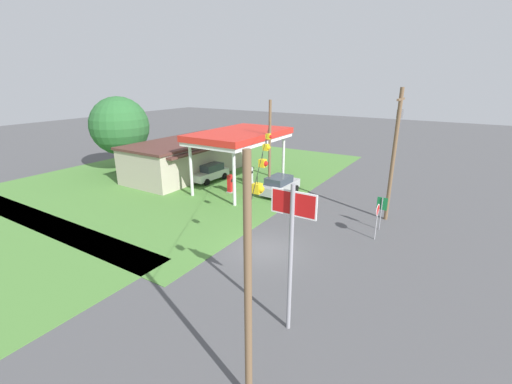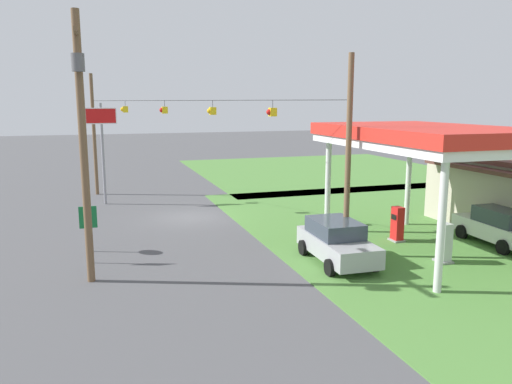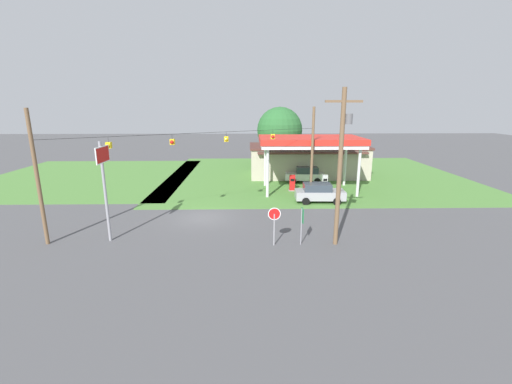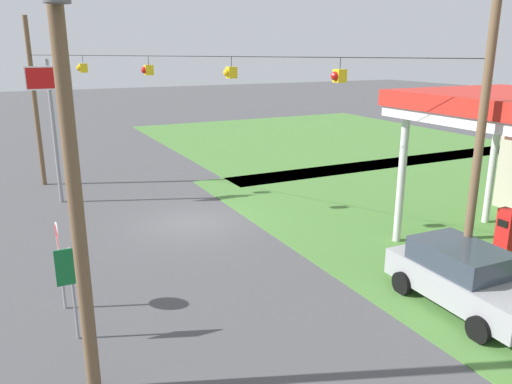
{
  "view_description": "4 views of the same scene",
  "coord_description": "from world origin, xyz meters",
  "px_view_note": "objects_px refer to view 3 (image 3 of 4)",
  "views": [
    {
      "loc": [
        -16.59,
        -9.81,
        10.26
      ],
      "look_at": [
        2.87,
        2.37,
        2.58
      ],
      "focal_mm": 24.0,
      "sensor_mm": 36.0,
      "label": 1
    },
    {
      "loc": [
        27.81,
        -5.03,
        6.56
      ],
      "look_at": [
        3.86,
        2.75,
        2.0
      ],
      "focal_mm": 35.0,
      "sensor_mm": 36.0,
      "label": 2
    },
    {
      "loc": [
        3.63,
        -25.75,
        8.71
      ],
      "look_at": [
        4.19,
        1.91,
        1.59
      ],
      "focal_mm": 24.0,
      "sensor_mm": 36.0,
      "label": 3
    },
    {
      "loc": [
        18.58,
        -6.34,
        6.83
      ],
      "look_at": [
        4.75,
        0.54,
        2.46
      ],
      "focal_mm": 35.0,
      "sensor_mm": 36.0,
      "label": 4
    }
  ],
  "objects_px": {
    "gas_station_canopy": "(310,142)",
    "utility_pole_main": "(341,161)",
    "car_at_pumps_front": "(319,193)",
    "route_sign": "(302,219)",
    "car_at_pumps_rear": "(305,174)",
    "stop_sign_roadside": "(274,218)",
    "gas_station_store": "(307,160)",
    "tree_behind_station": "(280,130)",
    "fuel_pump_far": "(325,183)",
    "stop_sign_overhead": "(104,173)",
    "fuel_pump_near": "(292,183)"
  },
  "relations": [
    {
      "from": "tree_behind_station",
      "to": "fuel_pump_far",
      "type": "bearing_deg",
      "value": -77.42
    },
    {
      "from": "car_at_pumps_front",
      "to": "tree_behind_station",
      "type": "distance_m",
      "value": 19.93
    },
    {
      "from": "gas_station_store",
      "to": "stop_sign_roadside",
      "type": "height_order",
      "value": "gas_station_store"
    },
    {
      "from": "stop_sign_roadside",
      "to": "route_sign",
      "type": "relative_size",
      "value": 1.04
    },
    {
      "from": "gas_station_canopy",
      "to": "fuel_pump_near",
      "type": "xyz_separation_m",
      "value": [
        -1.68,
        -0.0,
        -4.23
      ]
    },
    {
      "from": "gas_station_canopy",
      "to": "utility_pole_main",
      "type": "distance_m",
      "value": 13.85
    },
    {
      "from": "fuel_pump_near",
      "to": "car_at_pumps_rear",
      "type": "distance_m",
      "value": 4.64
    },
    {
      "from": "fuel_pump_far",
      "to": "stop_sign_roadside",
      "type": "bearing_deg",
      "value": -114.01
    },
    {
      "from": "gas_station_store",
      "to": "gas_station_canopy",
      "type": "bearing_deg",
      "value": -98.39
    },
    {
      "from": "car_at_pumps_rear",
      "to": "stop_sign_roadside",
      "type": "xyz_separation_m",
      "value": [
        -4.88,
        -18.16,
        0.9
      ]
    },
    {
      "from": "gas_station_store",
      "to": "car_at_pumps_rear",
      "type": "relative_size",
      "value": 3.17
    },
    {
      "from": "gas_station_canopy",
      "to": "route_sign",
      "type": "distance_m",
      "value": 14.53
    },
    {
      "from": "gas_station_store",
      "to": "fuel_pump_far",
      "type": "bearing_deg",
      "value": -86.11
    },
    {
      "from": "gas_station_store",
      "to": "stop_sign_roadside",
      "type": "relative_size",
      "value": 5.71
    },
    {
      "from": "utility_pole_main",
      "to": "stop_sign_roadside",
      "type": "bearing_deg",
      "value": -177.93
    },
    {
      "from": "car_at_pumps_front",
      "to": "route_sign",
      "type": "distance_m",
      "value": 10.18
    },
    {
      "from": "stop_sign_overhead",
      "to": "utility_pole_main",
      "type": "distance_m",
      "value": 14.72
    },
    {
      "from": "gas_station_canopy",
      "to": "stop_sign_roadside",
      "type": "height_order",
      "value": "gas_station_canopy"
    },
    {
      "from": "utility_pole_main",
      "to": "route_sign",
      "type": "bearing_deg",
      "value": -179.17
    },
    {
      "from": "gas_station_store",
      "to": "utility_pole_main",
      "type": "xyz_separation_m",
      "value": [
        -1.7,
        -21.62,
        3.48
      ]
    },
    {
      "from": "fuel_pump_far",
      "to": "route_sign",
      "type": "bearing_deg",
      "value": -107.85
    },
    {
      "from": "fuel_pump_far",
      "to": "stop_sign_roadside",
      "type": "xyz_separation_m",
      "value": [
        -6.23,
        -13.97,
        1.01
      ]
    },
    {
      "from": "route_sign",
      "to": "utility_pole_main",
      "type": "xyz_separation_m",
      "value": [
        2.24,
        0.03,
        3.7
      ]
    },
    {
      "from": "stop_sign_overhead",
      "to": "utility_pole_main",
      "type": "height_order",
      "value": "utility_pole_main"
    },
    {
      "from": "gas_station_store",
      "to": "tree_behind_station",
      "type": "xyz_separation_m",
      "value": [
        -2.86,
        7.4,
        3.22
      ]
    },
    {
      "from": "gas_station_canopy",
      "to": "route_sign",
      "type": "relative_size",
      "value": 4.21
    },
    {
      "from": "utility_pole_main",
      "to": "tree_behind_station",
      "type": "distance_m",
      "value": 29.04
    },
    {
      "from": "gas_station_canopy",
      "to": "utility_pole_main",
      "type": "relative_size",
      "value": 1.04
    },
    {
      "from": "tree_behind_station",
      "to": "route_sign",
      "type": "bearing_deg",
      "value": -92.12
    },
    {
      "from": "car_at_pumps_front",
      "to": "stop_sign_overhead",
      "type": "bearing_deg",
      "value": -148.68
    },
    {
      "from": "stop_sign_roadside",
      "to": "utility_pole_main",
      "type": "bearing_deg",
      "value": -177.93
    },
    {
      "from": "fuel_pump_near",
      "to": "fuel_pump_far",
      "type": "height_order",
      "value": "same"
    },
    {
      "from": "gas_station_canopy",
      "to": "car_at_pumps_front",
      "type": "xyz_separation_m",
      "value": [
        0.26,
        -4.19,
        -4.12
      ]
    },
    {
      "from": "fuel_pump_far",
      "to": "stop_sign_overhead",
      "type": "height_order",
      "value": "stop_sign_overhead"
    },
    {
      "from": "stop_sign_overhead",
      "to": "utility_pole_main",
      "type": "relative_size",
      "value": 0.67
    },
    {
      "from": "car_at_pumps_front",
      "to": "stop_sign_overhead",
      "type": "height_order",
      "value": "stop_sign_overhead"
    },
    {
      "from": "tree_behind_station",
      "to": "fuel_pump_near",
      "type": "bearing_deg",
      "value": -89.87
    },
    {
      "from": "car_at_pumps_rear",
      "to": "stop_sign_roadside",
      "type": "relative_size",
      "value": 1.8
    },
    {
      "from": "car_at_pumps_front",
      "to": "utility_pole_main",
      "type": "xyz_separation_m",
      "value": [
        -0.81,
        -9.65,
        4.5
      ]
    },
    {
      "from": "fuel_pump_far",
      "to": "stop_sign_overhead",
      "type": "xyz_separation_m",
      "value": [
        -16.89,
        -12.96,
        3.72
      ]
    },
    {
      "from": "gas_station_store",
      "to": "tree_behind_station",
      "type": "distance_m",
      "value": 8.56
    },
    {
      "from": "stop_sign_roadside",
      "to": "route_sign",
      "type": "distance_m",
      "value": 1.77
    },
    {
      "from": "car_at_pumps_front",
      "to": "route_sign",
      "type": "relative_size",
      "value": 1.87
    },
    {
      "from": "car_at_pumps_rear",
      "to": "utility_pole_main",
      "type": "bearing_deg",
      "value": 89.86
    },
    {
      "from": "car_at_pumps_rear",
      "to": "fuel_pump_near",
      "type": "bearing_deg",
      "value": 67.04
    },
    {
      "from": "utility_pole_main",
      "to": "fuel_pump_far",
      "type": "bearing_deg",
      "value": 80.86
    },
    {
      "from": "car_at_pumps_rear",
      "to": "route_sign",
      "type": "bearing_deg",
      "value": 82.86
    },
    {
      "from": "fuel_pump_near",
      "to": "gas_station_canopy",
      "type": "bearing_deg",
      "value": 0.05
    },
    {
      "from": "route_sign",
      "to": "car_at_pumps_rear",
      "type": "bearing_deg",
      "value": 80.21
    },
    {
      "from": "utility_pole_main",
      "to": "fuel_pump_near",
      "type": "bearing_deg",
      "value": 94.67
    }
  ]
}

